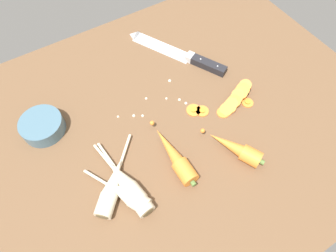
# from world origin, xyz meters

# --- Properties ---
(ground_plane) EXTENTS (1.20, 0.90, 0.04)m
(ground_plane) POSITION_xyz_m (0.00, 0.00, -0.02)
(ground_plane) COLOR brown
(chefs_knife) EXTENTS (0.19, 0.32, 0.04)m
(chefs_knife) POSITION_xyz_m (0.16, 0.21, 0.01)
(chefs_knife) COLOR silver
(chefs_knife) RESTS_ON ground_plane
(whole_carrot) EXTENTS (0.04, 0.20, 0.04)m
(whole_carrot) POSITION_xyz_m (-0.03, -0.11, 0.02)
(whole_carrot) COLOR orange
(whole_carrot) RESTS_ON ground_plane
(whole_carrot_second) EXTENTS (0.10, 0.16, 0.04)m
(whole_carrot_second) POSITION_xyz_m (0.11, -0.17, 0.02)
(whole_carrot_second) COLOR orange
(whole_carrot_second) RESTS_ON ground_plane
(parsnip_front) EXTENTS (0.17, 0.17, 0.04)m
(parsnip_front) POSITION_xyz_m (-0.20, -0.09, 0.02)
(parsnip_front) COLOR beige
(parsnip_front) RESTS_ON ground_plane
(parsnip_mid_left) EXTENTS (0.05, 0.22, 0.04)m
(parsnip_mid_left) POSITION_xyz_m (-0.16, -0.12, 0.02)
(parsnip_mid_left) COLOR beige
(parsnip_mid_left) RESTS_ON ground_plane
(parsnip_mid_right) EXTENTS (0.11, 0.17, 0.04)m
(parsnip_mid_right) POSITION_xyz_m (-0.18, -0.13, 0.02)
(parsnip_mid_right) COLOR beige
(parsnip_mid_right) RESTS_ON ground_plane
(parsnip_back) EXTENTS (0.06, 0.19, 0.04)m
(parsnip_back) POSITION_xyz_m (-0.17, -0.10, 0.02)
(parsnip_back) COLOR beige
(parsnip_back) RESTS_ON ground_plane
(carrot_slice_stack) EXTENTS (0.13, 0.07, 0.04)m
(carrot_slice_stack) POSITION_xyz_m (0.20, -0.04, 0.01)
(carrot_slice_stack) COLOR orange
(carrot_slice_stack) RESTS_ON ground_plane
(carrot_slice_stray_near) EXTENTS (0.03, 0.03, 0.01)m
(carrot_slice_stray_near) POSITION_xyz_m (0.23, -0.06, 0.00)
(carrot_slice_stray_near) COLOR orange
(carrot_slice_stray_near) RESTS_ON ground_plane
(carrot_slice_stray_mid) EXTENTS (0.04, 0.04, 0.01)m
(carrot_slice_stray_mid) POSITION_xyz_m (0.11, -0.02, 0.00)
(carrot_slice_stray_mid) COLOR orange
(carrot_slice_stray_mid) RESTS_ON ground_plane
(carrot_slice_stray_far) EXTENTS (0.04, 0.04, 0.01)m
(carrot_slice_stray_far) POSITION_xyz_m (0.09, -0.01, 0.00)
(carrot_slice_stray_far) COLOR orange
(carrot_slice_stray_far) RESTS_ON ground_plane
(prep_bowl) EXTENTS (0.11, 0.11, 0.04)m
(prep_bowl) POSITION_xyz_m (-0.28, 0.15, 0.02)
(prep_bowl) COLOR slate
(prep_bowl) RESTS_ON ground_plane
(mince_crumbs) EXTENTS (0.19, 0.10, 0.01)m
(mince_crumbs) POSITION_xyz_m (0.02, 0.07, 0.00)
(mince_crumbs) COLOR silver
(mince_crumbs) RESTS_ON ground_plane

